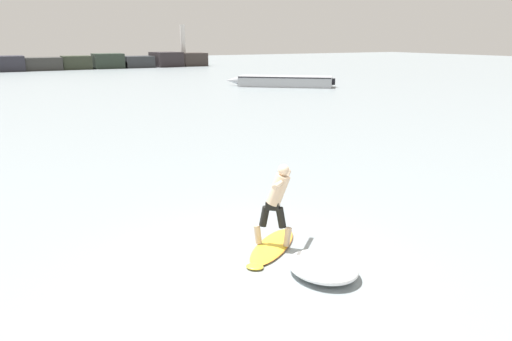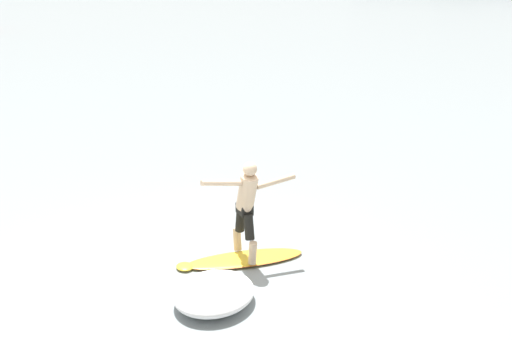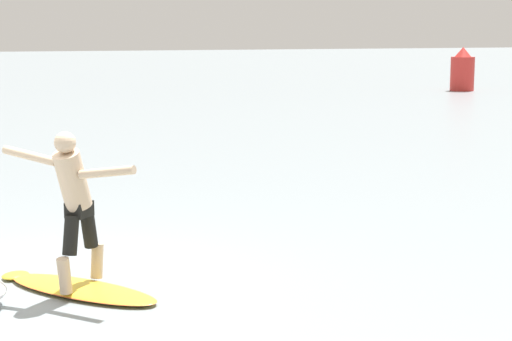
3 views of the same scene
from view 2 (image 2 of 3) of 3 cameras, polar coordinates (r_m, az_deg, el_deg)
The scene contains 4 objects.
ground_plane at distance 11.53m, azimuth -3.74°, elevation -7.45°, with size 200.00×200.00×0.00m, color gray.
surfboard at distance 11.57m, azimuth -1.07°, elevation -7.09°, with size 1.91×1.72×0.21m.
surfer at distance 11.11m, azimuth -0.75°, elevation -2.52°, with size 1.12×1.23×1.66m.
wave_foam_at_tail at distance 10.30m, azimuth -3.39°, elevation -9.76°, with size 1.28×1.49×0.33m.
Camera 2 is at (4.73, -9.23, 5.02)m, focal length 50.00 mm.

